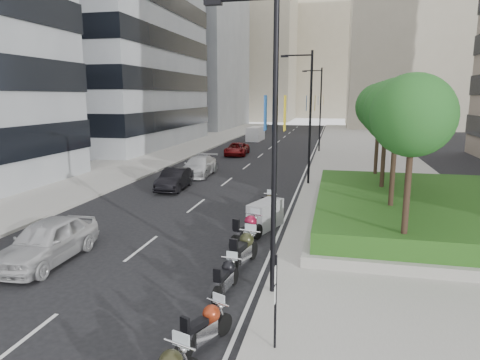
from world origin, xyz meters
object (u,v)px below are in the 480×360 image
(motorcycle_3, at_px, (244,250))
(motorcycle_4, at_px, (247,230))
(lamp_post_0, at_px, (269,132))
(car_c, at_px, (199,166))
(car_d, at_px, (237,149))
(parking_sign, at_px, (276,297))
(motorcycle_1, at_px, (206,327))
(motorcycle_6, at_px, (268,205))
(car_a, at_px, (47,241))
(motorcycle_2, at_px, (226,277))
(delivery_van, at_px, (255,134))
(lamp_post_1, at_px, (308,111))
(lamp_post_2, at_px, (319,105))
(car_b, at_px, (175,179))
(motorcycle_5, at_px, (265,215))

(motorcycle_3, relative_size, motorcycle_4, 1.05)
(motorcycle_3, bearing_deg, lamp_post_0, -137.62)
(car_c, xyz_separation_m, car_d, (0.26, 11.90, -0.09))
(parking_sign, relative_size, motorcycle_1, 1.30)
(motorcycle_4, bearing_deg, motorcycle_3, -151.01)
(car_c, bearing_deg, motorcycle_6, -56.60)
(car_a, bearing_deg, motorcycle_1, -29.44)
(motorcycle_2, xyz_separation_m, delivery_van, (-7.67, 45.84, 0.32))
(lamp_post_0, relative_size, motorcycle_1, 4.67)
(motorcycle_6, bearing_deg, car_d, 23.20)
(lamp_post_0, height_order, motorcycle_4, lamp_post_0)
(lamp_post_1, bearing_deg, lamp_post_2, 90.00)
(motorcycle_2, height_order, car_a, car_a)
(motorcycle_2, height_order, motorcycle_3, motorcycle_3)
(lamp_post_1, relative_size, delivery_van, 2.00)
(parking_sign, bearing_deg, car_b, 118.31)
(car_a, bearing_deg, lamp_post_0, -6.95)
(lamp_post_2, relative_size, car_b, 2.14)
(car_a, bearing_deg, lamp_post_1, 61.68)
(motorcycle_3, height_order, motorcycle_6, motorcycle_3)
(lamp_post_0, relative_size, motorcycle_6, 4.21)
(motorcycle_4, relative_size, car_d, 0.50)
(motorcycle_2, bearing_deg, motorcycle_5, 6.26)
(motorcycle_4, xyz_separation_m, car_a, (-6.87, -3.40, 0.15))
(motorcycle_5, distance_m, delivery_van, 39.70)
(motorcycle_1, height_order, delivery_van, delivery_van)
(motorcycle_3, bearing_deg, car_d, 25.24)
(motorcycle_6, bearing_deg, motorcycle_2, -173.11)
(lamp_post_2, xyz_separation_m, motorcycle_2, (-1.26, -35.20, -4.52))
(lamp_post_0, bearing_deg, car_a, 173.79)
(lamp_post_0, distance_m, parking_sign, 4.74)
(motorcycle_1, xyz_separation_m, car_d, (-7.08, 33.96, 0.10))
(car_a, distance_m, car_c, 18.02)
(lamp_post_2, height_order, motorcycle_4, lamp_post_2)
(car_a, bearing_deg, lamp_post_2, 75.41)
(lamp_post_0, distance_m, delivery_van, 46.70)
(car_d, bearing_deg, motorcycle_2, -80.79)
(lamp_post_1, bearing_deg, motorcycle_3, -94.48)
(lamp_post_0, relative_size, motorcycle_3, 3.70)
(motorcycle_1, bearing_deg, motorcycle_5, 24.79)
(motorcycle_1, relative_size, motorcycle_6, 0.90)
(motorcycle_5, xyz_separation_m, car_d, (-6.95, 24.13, 0.01))
(parking_sign, distance_m, motorcycle_2, 3.51)
(motorcycle_4, xyz_separation_m, car_b, (-6.85, 9.46, 0.05))
(motorcycle_1, height_order, motorcycle_3, motorcycle_3)
(lamp_post_2, height_order, motorcycle_1, lamp_post_2)
(lamp_post_1, relative_size, motorcycle_4, 3.87)
(car_d, bearing_deg, motorcycle_1, -81.46)
(lamp_post_2, bearing_deg, lamp_post_0, -90.00)
(motorcycle_6, distance_m, car_b, 8.55)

